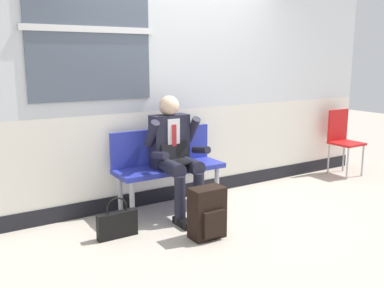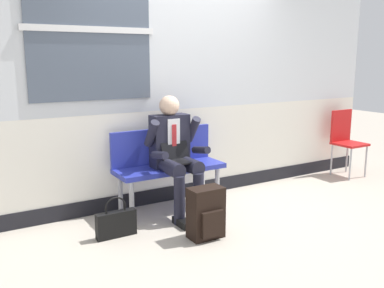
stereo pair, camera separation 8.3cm
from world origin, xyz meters
name	(u,v)px [view 2 (the right image)]	position (x,y,z in m)	size (l,w,h in m)	color
ground_plane	(214,216)	(0.00, 0.00, 0.00)	(18.00, 18.00, 0.00)	#B2A899
station_wall	(177,64)	(-0.02, 0.73, 1.55)	(5.82, 0.17, 3.11)	silver
bench_with_person	(167,162)	(-0.31, 0.45, 0.53)	(1.18, 0.42, 0.87)	#28339E
person_seated	(175,152)	(-0.31, 0.26, 0.66)	(0.57, 0.70, 1.24)	#1E1E2D
backpack	(206,213)	(-0.37, -0.42, 0.23)	(0.32, 0.23, 0.47)	black
handbag	(116,223)	(-1.07, 0.02, 0.13)	(0.38, 0.08, 0.39)	black
folding_chair	(345,137)	(2.46, 0.40, 0.55)	(0.38, 0.38, 0.91)	red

